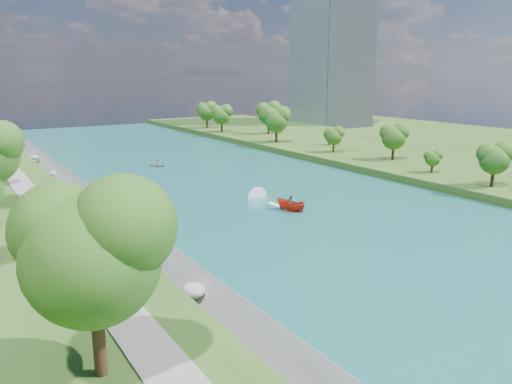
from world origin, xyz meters
TOP-DOWN VIEW (x-y plane):
  - ground at (0.00, 0.00)m, footprint 260.00×260.00m
  - river_water at (0.00, 20.00)m, footprint 55.00×240.00m
  - berm_east at (49.50, 20.00)m, footprint 44.00×240.00m
  - riprap_bank at (-25.85, 19.05)m, footprint 3.90×236.00m
  - riverside_path at (-32.50, 20.00)m, footprint 3.00×200.00m
  - office_tower at (82.50, 95.00)m, footprint 22.00×22.00m
  - trees_east at (36.79, 45.65)m, footprint 16.18×144.44m
  - motorboat at (-0.25, 7.21)m, footprint 3.60×19.27m
  - raft at (-3.67, 49.05)m, footprint 3.83×3.83m

SIDE VIEW (x-z plane):
  - ground at x=0.00m, z-range 0.00..0.00m
  - river_water at x=0.00m, z-range 0.00..0.10m
  - raft at x=-3.67m, z-range -0.29..1.22m
  - berm_east at x=49.50m, z-range 0.00..1.50m
  - motorboat at x=-0.25m, z-range -0.13..1.91m
  - riprap_bank at x=-25.85m, z-range -0.22..3.83m
  - riverside_path at x=-32.50m, z-range 3.50..3.60m
  - trees_east at x=36.79m, z-range 0.76..12.18m
  - office_tower at x=82.50m, z-range 0.00..60.00m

